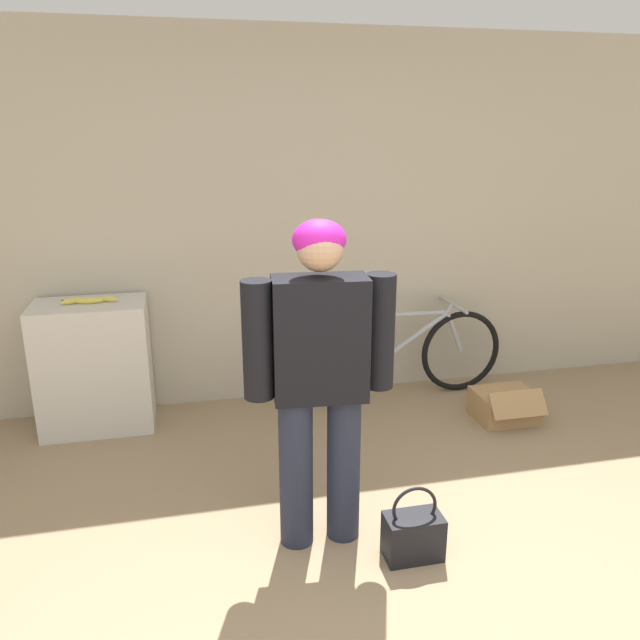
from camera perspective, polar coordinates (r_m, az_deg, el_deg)
name	(u,v)px	position (r m, az deg, el deg)	size (l,w,h in m)	color
wall_back	(287,223)	(4.47, -3.04, 8.85)	(8.00, 0.07, 2.60)	#B7AD99
side_shelf	(95,366)	(4.41, -19.90, -3.98)	(0.72, 0.44, 0.87)	beige
person	(320,369)	(2.85, 0.00, -4.46)	(0.70, 0.25, 1.58)	#23283D
bicycle	(393,354)	(4.65, 6.71, -3.10)	(1.72, 0.46, 0.71)	black
banana	(89,300)	(4.27, -20.38, 1.69)	(0.37, 0.10, 0.04)	#EAD64C
handbag	(413,534)	(3.13, 8.52, -18.81)	(0.27, 0.16, 0.37)	black
cardboard_box	(505,405)	(4.56, 16.55, -7.50)	(0.41, 0.40, 0.26)	#A87F51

